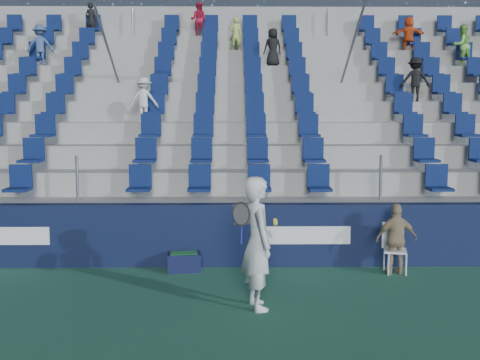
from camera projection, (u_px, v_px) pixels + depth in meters
ground at (228, 322)px, 8.48m from camera, size 70.00×70.00×0.00m
sponsor_wall at (230, 235)px, 11.54m from camera, size 24.00×0.32×1.20m
grandstand at (230, 142)px, 16.43m from camera, size 24.00×8.17×6.63m
tennis_player at (258, 243)px, 8.99m from camera, size 0.72×0.82×2.00m
line_judge_chair at (394, 244)px, 11.09m from camera, size 0.48×0.50×0.91m
line_judge at (396, 239)px, 10.93m from camera, size 0.79×0.38×1.30m
ball_bin at (184, 261)px, 11.18m from camera, size 0.65×0.46×0.35m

